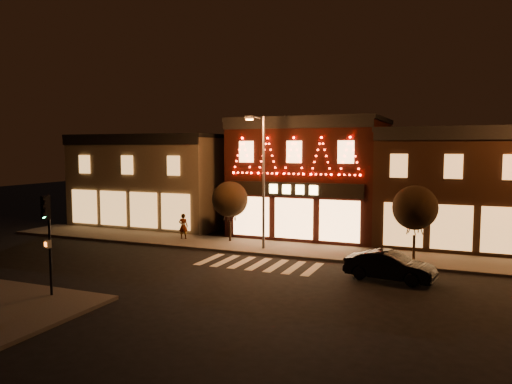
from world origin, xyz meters
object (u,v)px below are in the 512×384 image
Objects in this scene: traffic_signal_near at (47,225)px; pedestrian at (183,226)px; streetlamp_mid at (262,172)px; dark_sedan at (390,266)px.

traffic_signal_near is 2.45× the size of pedestrian.
streetlamp_mid is 4.67× the size of pedestrian.
streetlamp_mid is 7.32m from pedestrian.
dark_sedan is (12.56, 8.44, -2.41)m from traffic_signal_near.
dark_sedan is (8.06, -3.78, -4.14)m from streetlamp_mid.
streetlamp_mid is 1.92× the size of dark_sedan.
traffic_signal_near is at bearing 132.82° from dark_sedan.
traffic_signal_near is at bearing -118.80° from streetlamp_mid.
pedestrian is (-14.19, 4.92, 0.32)m from dark_sedan.
dark_sedan is at bearing 47.49° from traffic_signal_near.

